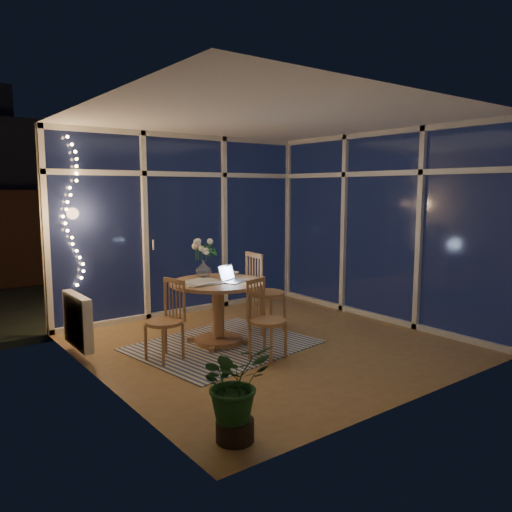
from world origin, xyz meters
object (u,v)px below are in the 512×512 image
flower_vase (203,269)px  potted_plant (235,391)px  dining_table (218,313)px  chair_left (164,320)px  chair_right (267,291)px  laptop (234,273)px  chair_front (268,319)px

flower_vase → potted_plant: size_ratio=0.28×
dining_table → chair_left: (-0.77, -0.14, 0.06)m
chair_left → chair_right: bearing=82.8°
laptop → potted_plant: size_ratio=0.37×
dining_table → chair_right: (0.78, 0.07, 0.15)m
dining_table → laptop: bearing=-49.8°
chair_right → potted_plant: 2.83m
chair_front → dining_table: bearing=83.0°
laptop → chair_front: bearing=-112.3°
chair_left → chair_right: (1.55, 0.21, 0.09)m
laptop → flower_vase: bearing=79.5°
chair_front → laptop: size_ratio=3.09×
chair_left → chair_right: chair_right is taller
chair_left → flower_vase: (0.78, 0.49, 0.42)m
laptop → potted_plant: laptop is taller
chair_left → potted_plant: (-0.37, -1.87, -0.06)m
dining_table → flower_vase: size_ratio=5.25×
dining_table → chair_front: chair_front is taller
dining_table → flower_vase: (0.02, 0.35, 0.48)m
chair_right → flower_vase: (-0.76, 0.27, 0.33)m
chair_left → flower_vase: 1.01m
laptop → flower_vase: size_ratio=1.35×
dining_table → potted_plant: 2.31m
chair_left → chair_front: chair_front is taller
dining_table → potted_plant: potted_plant is taller
flower_vase → laptop: bearing=-77.2°
dining_table → potted_plant: size_ratio=1.45×
flower_vase → chair_front: bearing=-83.8°
chair_left → laptop: (0.90, -0.01, 0.42)m
chair_left → chair_front: bearing=40.2°
laptop → chair_left: bearing=156.1°
chair_right → chair_front: (-0.64, -0.84, -0.08)m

